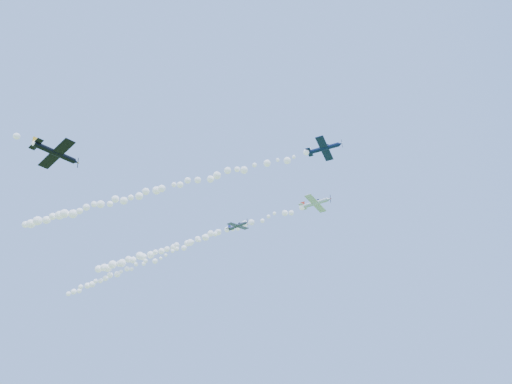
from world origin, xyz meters
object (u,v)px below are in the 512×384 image
at_px(plane_white, 315,203).
at_px(plane_navy, 324,148).
at_px(plane_grey, 238,226).
at_px(plane_black, 56,153).

distance_m(plane_white, plane_navy, 21.89).
relative_size(plane_navy, plane_grey, 1.10).
relative_size(plane_white, plane_navy, 1.14).
bearing_deg(plane_grey, plane_navy, -20.21).
xyz_separation_m(plane_white, plane_navy, (8.74, -20.03, -1.32)).
relative_size(plane_navy, plane_black, 0.92).
relative_size(plane_white, plane_grey, 1.25).
height_order(plane_white, plane_grey, plane_white).
xyz_separation_m(plane_white, plane_black, (-24.37, -47.18, -9.45)).
bearing_deg(plane_navy, plane_white, 110.33).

